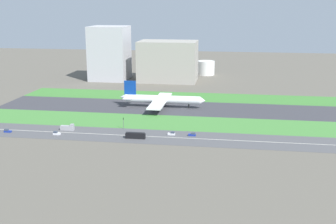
# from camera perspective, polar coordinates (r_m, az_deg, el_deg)

# --- Properties ---
(ground_plane) EXTENTS (800.00, 800.00, 0.00)m
(ground_plane) POSITION_cam_1_polar(r_m,az_deg,el_deg) (319.47, 2.14, 0.50)
(ground_plane) COLOR #5B564C
(runway) EXTENTS (280.00, 46.00, 0.10)m
(runway) POSITION_cam_1_polar(r_m,az_deg,el_deg) (319.46, 2.14, 0.51)
(runway) COLOR #38383D
(runway) RESTS_ON ground_plane
(grass_median_north) EXTENTS (280.00, 36.00, 0.10)m
(grass_median_north) POSITION_cam_1_polar(r_m,az_deg,el_deg) (359.19, 2.90, 2.04)
(grass_median_north) COLOR #3D7A33
(grass_median_north) RESTS_ON ground_plane
(grass_median_south) EXTENTS (280.00, 36.00, 0.10)m
(grass_median_south) POSITION_cam_1_polar(r_m,az_deg,el_deg) (280.09, 1.15, -1.45)
(grass_median_south) COLOR #427F38
(grass_median_south) RESTS_ON ground_plane
(highway) EXTENTS (280.00, 28.00, 0.10)m
(highway) POSITION_cam_1_polar(r_m,az_deg,el_deg) (249.73, 0.17, -3.41)
(highway) COLOR #4C4C4F
(highway) RESTS_ON ground_plane
(highway_centerline) EXTENTS (266.00, 0.50, 0.01)m
(highway_centerline) POSITION_cam_1_polar(r_m,az_deg,el_deg) (249.71, 0.17, -3.40)
(highway_centerline) COLOR silver
(highway_centerline) RESTS_ON highway
(airliner) EXTENTS (65.00, 56.00, 19.70)m
(airliner) POSITION_cam_1_polar(r_m,az_deg,el_deg) (320.52, -1.00, 1.70)
(airliner) COLOR white
(airliner) RESTS_ON runway
(car_0) EXTENTS (4.40, 1.80, 2.00)m
(car_0) POSITION_cam_1_polar(r_m,az_deg,el_deg) (252.69, 3.27, -3.01)
(car_0) COLOR navy
(car_0) RESTS_ON highway
(car_1) EXTENTS (4.40, 1.80, 2.00)m
(car_1) POSITION_cam_1_polar(r_m,az_deg,el_deg) (254.09, 0.50, -2.89)
(car_1) COLOR silver
(car_1) RESTS_ON highway
(bus_0) EXTENTS (11.60, 2.50, 3.50)m
(bus_0) POSITION_cam_1_polar(r_m,az_deg,el_deg) (247.99, -4.38, -3.15)
(bus_0) COLOR black
(bus_0) RESTS_ON highway
(car_3) EXTENTS (4.40, 1.80, 2.00)m
(car_3) POSITION_cam_1_polar(r_m,az_deg,el_deg) (276.92, -20.64, -2.38)
(car_3) COLOR navy
(car_3) RESTS_ON highway
(car_2) EXTENTS (4.40, 1.80, 2.00)m
(car_2) POSITION_cam_1_polar(r_m,az_deg,el_deg) (263.16, -14.68, -2.76)
(car_2) COLOR silver
(car_2) RESTS_ON highway
(truck_0) EXTENTS (8.40, 2.50, 4.00)m
(truck_0) POSITION_cam_1_polar(r_m,az_deg,el_deg) (270.56, -13.24, -2.05)
(truck_0) COLOR #99999E
(truck_0) RESTS_ON highway
(traffic_light) EXTENTS (0.36, 0.50, 7.20)m
(traffic_light) POSITION_cam_1_polar(r_m,az_deg,el_deg) (266.79, -5.97, -1.38)
(traffic_light) COLOR #4C4C51
(traffic_light) RESTS_ON highway
(terminal_building) EXTENTS (36.92, 36.42, 54.24)m
(terminal_building) POSITION_cam_1_polar(r_m,az_deg,el_deg) (443.31, -7.80, 7.79)
(terminal_building) COLOR #B2B2B7
(terminal_building) RESTS_ON ground_plane
(hangar_building) EXTENTS (57.58, 38.05, 40.20)m
(hangar_building) POSITION_cam_1_polar(r_m,az_deg,el_deg) (430.97, -0.01, 6.80)
(hangar_building) COLOR #9E998E
(hangar_building) RESTS_ON ground_plane
(fuel_tank_west) EXTENTS (22.64, 22.64, 16.12)m
(fuel_tank_west) POSITION_cam_1_polar(r_m,az_deg,el_deg) (476.16, 1.32, 6.04)
(fuel_tank_west) COLOR silver
(fuel_tank_west) RESTS_ON ground_plane
(fuel_tank_centre) EXTENTS (18.93, 18.93, 15.27)m
(fuel_tank_centre) POSITION_cam_1_polar(r_m,az_deg,el_deg) (473.23, 5.08, 5.88)
(fuel_tank_centre) COLOR silver
(fuel_tank_centre) RESTS_ON ground_plane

